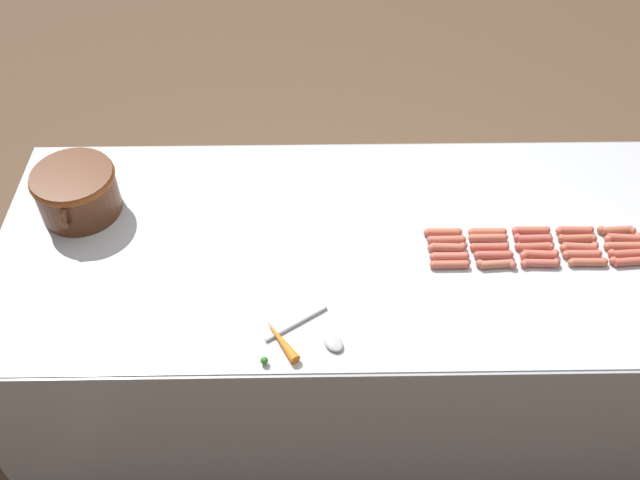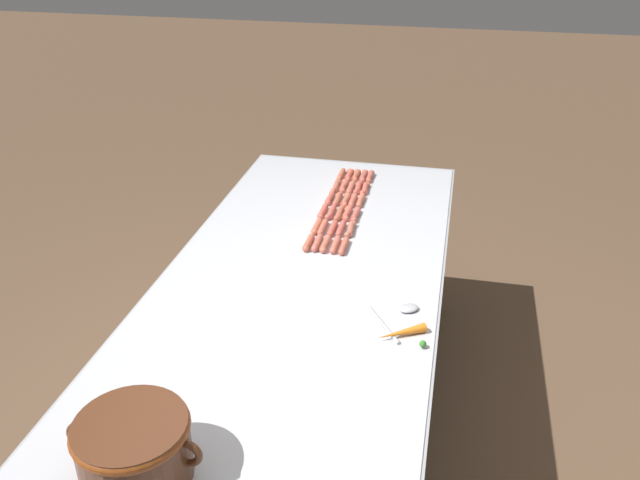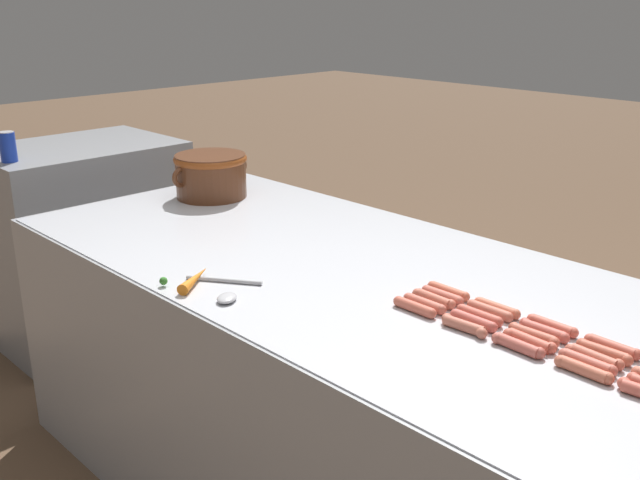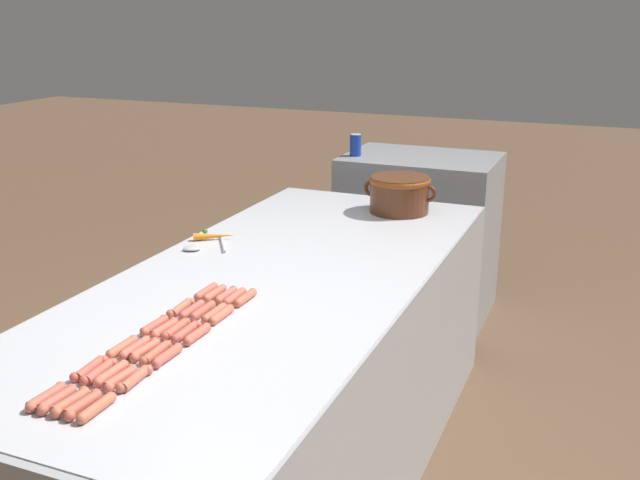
% 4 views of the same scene
% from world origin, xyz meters
% --- Properties ---
extents(griddle_counter, '(1.04, 2.48, 0.85)m').
position_xyz_m(griddle_counter, '(0.00, 0.00, 0.42)').
color(griddle_counter, '#9EA0A5').
rests_on(griddle_counter, ground_plane).
extents(back_cabinet, '(0.86, 0.63, 0.95)m').
position_xyz_m(back_cabinet, '(0.04, 1.85, 0.47)').
color(back_cabinet, gray).
rests_on(back_cabinet, ground_plane).
extents(hot_dog_2, '(0.03, 0.13, 0.03)m').
position_xyz_m(hot_dog_2, '(-0.11, -0.72, 0.86)').
color(hot_dog_2, '#CC664B').
rests_on(hot_dog_2, griddle_counter).
extents(hot_dog_3, '(0.03, 0.13, 0.03)m').
position_xyz_m(hot_dog_3, '(-0.11, -0.56, 0.86)').
color(hot_dog_3, '#C35B4D').
rests_on(hot_dog_3, griddle_counter).
extents(hot_dog_4, '(0.03, 0.13, 0.03)m').
position_xyz_m(hot_dog_4, '(-0.12, -0.42, 0.86)').
color(hot_dog_4, '#C06751').
rests_on(hot_dog_4, griddle_counter).
extents(hot_dog_5, '(0.03, 0.13, 0.03)m').
position_xyz_m(hot_dog_5, '(-0.12, -0.27, 0.86)').
color(hot_dog_5, '#CC604B').
rests_on(hot_dog_5, griddle_counter).
extents(hot_dog_8, '(0.03, 0.13, 0.03)m').
position_xyz_m(hot_dog_8, '(-0.08, -0.71, 0.86)').
color(hot_dog_8, '#C96251').
rests_on(hot_dog_8, griddle_counter).
extents(hot_dog_9, '(0.03, 0.13, 0.03)m').
position_xyz_m(hot_dog_9, '(-0.08, -0.57, 0.86)').
color(hot_dog_9, '#CE604C').
rests_on(hot_dog_9, griddle_counter).
extents(hot_dog_10, '(0.03, 0.13, 0.03)m').
position_xyz_m(hot_dog_10, '(-0.08, -0.42, 0.86)').
color(hot_dog_10, '#C7594D').
rests_on(hot_dog_10, griddle_counter).
extents(hot_dog_11, '(0.03, 0.13, 0.03)m').
position_xyz_m(hot_dog_11, '(-0.08, -0.27, 0.86)').
color(hot_dog_11, '#CA6551').
rests_on(hot_dog_11, griddle_counter).
extents(hot_dog_14, '(0.03, 0.13, 0.03)m').
position_xyz_m(hot_dog_14, '(-0.05, -0.71, 0.86)').
color(hot_dog_14, '#C4644E').
rests_on(hot_dog_14, griddle_counter).
extents(hot_dog_15, '(0.03, 0.13, 0.03)m').
position_xyz_m(hot_dog_15, '(-0.04, -0.56, 0.86)').
color(hot_dog_15, '#C05E48').
rests_on(hot_dog_15, griddle_counter).
extents(hot_dog_16, '(0.03, 0.13, 0.03)m').
position_xyz_m(hot_dog_16, '(-0.04, -0.41, 0.86)').
color(hot_dog_16, '#C95A48').
rests_on(hot_dog_16, griddle_counter).
extents(hot_dog_17, '(0.03, 0.13, 0.03)m').
position_xyz_m(hot_dog_17, '(-0.04, -0.27, 0.86)').
color(hot_dog_17, '#C4654F').
rests_on(hot_dog_17, griddle_counter).
extents(hot_dog_20, '(0.03, 0.13, 0.03)m').
position_xyz_m(hot_dog_20, '(-0.01, -0.71, 0.86)').
color(hot_dog_20, '#C25F47').
rests_on(hot_dog_20, griddle_counter).
extents(hot_dog_21, '(0.03, 0.13, 0.03)m').
position_xyz_m(hot_dog_21, '(-0.01, -0.57, 0.86)').
color(hot_dog_21, '#C85B4D').
rests_on(hot_dog_21, griddle_counter).
extents(hot_dog_22, '(0.03, 0.13, 0.03)m').
position_xyz_m(hot_dog_22, '(-0.00, -0.41, 0.86)').
color(hot_dog_22, '#C56650').
rests_on(hot_dog_22, griddle_counter).
extents(hot_dog_23, '(0.03, 0.13, 0.03)m').
position_xyz_m(hot_dog_23, '(-0.01, -0.27, 0.86)').
color(hot_dog_23, '#C96351').
rests_on(hot_dog_23, griddle_counter).
extents(hot_dog_26, '(0.03, 0.13, 0.03)m').
position_xyz_m(hot_dog_26, '(0.03, -0.72, 0.86)').
color(hot_dog_26, '#C75D4B').
rests_on(hot_dog_26, griddle_counter).
extents(hot_dog_27, '(0.03, 0.13, 0.03)m').
position_xyz_m(hot_dog_27, '(0.03, -0.57, 0.86)').
color(hot_dog_27, '#CE5E4B').
rests_on(hot_dog_27, griddle_counter).
extents(hot_dog_28, '(0.03, 0.13, 0.03)m').
position_xyz_m(hot_dog_28, '(0.03, -0.42, 0.86)').
color(hot_dog_28, '#CB654A').
rests_on(hot_dog_28, griddle_counter).
extents(hot_dog_29, '(0.03, 0.13, 0.03)m').
position_xyz_m(hot_dog_29, '(0.03, -0.27, 0.86)').
color(hot_dog_29, '#CA6147').
rests_on(hot_dog_29, griddle_counter).
extents(bean_pot, '(0.35, 0.28, 0.17)m').
position_xyz_m(bean_pot, '(0.17, 0.98, 0.94)').
color(bean_pot, '#562D19').
rests_on(bean_pot, griddle_counter).
extents(serving_spoon, '(0.18, 0.24, 0.02)m').
position_xyz_m(serving_spoon, '(-0.39, 0.15, 0.85)').
color(serving_spoon, '#B7B7BC').
rests_on(serving_spoon, griddle_counter).
extents(carrot, '(0.16, 0.12, 0.03)m').
position_xyz_m(carrot, '(-0.41, 0.27, 0.86)').
color(carrot, orange).
rests_on(carrot, griddle_counter).
extents(soda_can, '(0.07, 0.07, 0.12)m').
position_xyz_m(soda_can, '(-0.32, 1.71, 1.01)').
color(soda_can, '#1938B2').
rests_on(soda_can, back_cabinet).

